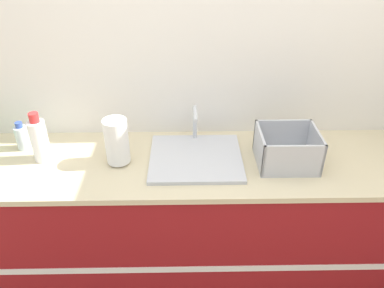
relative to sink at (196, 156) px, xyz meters
name	(u,v)px	position (x,y,z in m)	size (l,w,h in m)	color
wall_back	(188,71)	(-0.03, 0.32, 0.35)	(4.81, 0.06, 2.60)	silver
counter_cabinet	(190,226)	(-0.03, -0.02, -0.48)	(2.44, 0.62, 0.94)	maroon
sink	(196,156)	(0.00, 0.00, 0.00)	(0.48, 0.43, 0.22)	silver
paper_towel_roll	(117,142)	(-0.40, -0.02, 0.11)	(0.12, 0.12, 0.25)	#4C4C51
dish_rack	(287,151)	(0.46, -0.04, 0.05)	(0.30, 0.26, 0.18)	#B7BABF
bottle_clear	(22,137)	(-0.94, 0.12, 0.05)	(0.07, 0.07, 0.16)	silver
bottle_white_spray	(39,140)	(-0.80, 0.01, 0.10)	(0.09, 0.09, 0.27)	white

